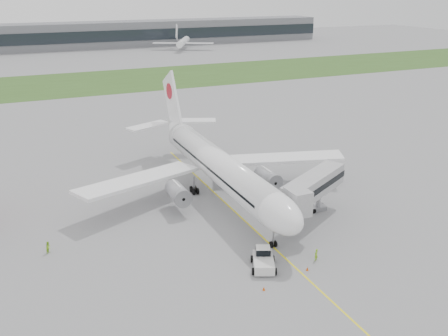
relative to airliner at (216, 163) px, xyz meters
name	(u,v)px	position (x,y,z in m)	size (l,w,h in m)	color
ground	(228,205)	(0.00, -4.87, -5.66)	(600.00, 600.00, 0.00)	gray
apron_markings	(241,218)	(0.00, -9.87, -5.66)	(70.00, 70.00, 0.04)	yellow
grass_strip	(95,82)	(0.00, 115.13, -5.65)	(600.00, 50.00, 0.02)	#35541F
terminal_building	(58,36)	(0.00, 225.00, 1.34)	(320.00, 22.30, 14.00)	slate
airliner	(216,163)	(0.00, 0.00, 0.00)	(48.13, 53.95, 17.88)	white
pushback_tug	(263,259)	(-3.64, -23.79, -4.60)	(4.36, 5.12, 2.30)	silver
jet_bridge	(311,188)	(9.02, -14.93, -0.27)	(14.65, 11.25, 7.29)	#B3B3B5
safety_cone_left	(264,288)	(-6.01, -28.43, -5.42)	(0.35, 0.35, 0.48)	#DC4E0B
safety_cone_right	(307,269)	(1.02, -26.81, -5.42)	(0.36, 0.36, 0.49)	#DC4E0B
ground_crew_near	(316,255)	(3.38, -25.15, -4.84)	(0.60, 0.39, 1.64)	#84C621
ground_crew_far	(49,247)	(-28.18, -9.13, -4.82)	(0.82, 0.64, 1.68)	#8DCF22
distant_aircraft_right	(183,50)	(62.39, 193.61, -5.66)	(33.35, 29.43, 12.75)	white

